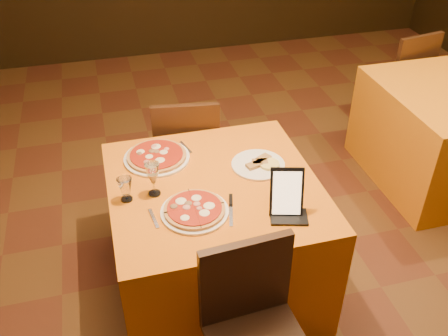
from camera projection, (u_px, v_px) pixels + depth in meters
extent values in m
cube|color=#5E2D19|center=(297.00, 249.00, 3.30)|extent=(6.00, 7.00, 0.01)
cube|color=orange|center=(215.00, 236.00, 2.85)|extent=(1.10, 1.10, 0.75)
cylinder|color=white|center=(195.00, 212.00, 2.44)|extent=(0.34, 0.34, 0.01)
cylinder|color=#AD4C23|center=(195.00, 209.00, 2.43)|extent=(0.30, 0.30, 0.02)
cylinder|color=white|center=(157.00, 158.00, 2.82)|extent=(0.37, 0.37, 0.01)
cylinder|color=#AD4C23|center=(157.00, 156.00, 2.81)|extent=(0.34, 0.34, 0.02)
cylinder|color=white|center=(258.00, 165.00, 2.76)|extent=(0.30, 0.30, 0.01)
cylinder|color=olive|center=(258.00, 162.00, 2.75)|extent=(0.18, 0.18, 0.02)
cube|color=black|center=(287.00, 192.00, 2.38)|extent=(0.18, 0.14, 0.23)
cube|color=silver|center=(231.00, 212.00, 2.44)|extent=(0.07, 0.21, 0.01)
cube|color=silver|center=(154.00, 219.00, 2.40)|extent=(0.04, 0.15, 0.01)
cube|color=silver|center=(186.00, 147.00, 2.92)|extent=(0.05, 0.14, 0.01)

